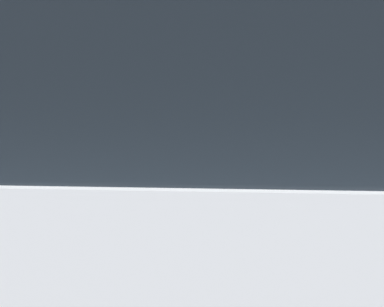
# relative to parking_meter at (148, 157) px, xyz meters

# --- Properties ---
(parking_meter) EXTENTS (0.18, 0.19, 1.37)m
(parking_meter) POSITION_rel_parking_meter_xyz_m (0.00, 0.00, 0.00)
(parking_meter) COLOR slate
(parking_meter) RESTS_ON sidewalk_curb
(pedestrian_at_meter) EXTENTS (0.60, 0.69, 1.68)m
(pedestrian_at_meter) POSITION_rel_parking_meter_xyz_m (0.62, 0.15, -0.05)
(pedestrian_at_meter) COLOR black
(pedestrian_at_meter) RESTS_ON sidewalk_curb
(parked_sedan_white) EXTENTS (4.64, 1.91, 1.76)m
(parked_sedan_white) POSITION_rel_parking_meter_xyz_m (0.58, -1.78, -0.26)
(parked_sedan_white) COLOR white
(parked_sedan_white) RESTS_ON ground
(background_railing) EXTENTS (24.06, 0.06, 1.02)m
(background_railing) POSITION_rel_parking_meter_xyz_m (-0.18, 1.76, -0.28)
(background_railing) COLOR #1E602D
(background_railing) RESTS_ON sidewalk_curb
(backdrop_wall) EXTENTS (32.00, 0.50, 3.76)m
(backdrop_wall) POSITION_rel_parking_meter_xyz_m (-0.18, 5.51, 0.74)
(backdrop_wall) COLOR gray
(backdrop_wall) RESTS_ON ground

